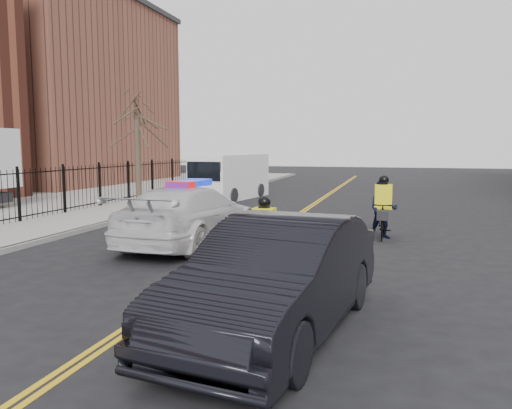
{
  "coord_description": "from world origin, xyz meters",
  "views": [
    {
      "loc": [
        3.92,
        -10.56,
        2.78
      ],
      "look_at": [
        0.39,
        1.75,
        1.3
      ],
      "focal_mm": 35.0,
      "sensor_mm": 36.0,
      "label": 1
    }
  ],
  "objects_px": {
    "cargo_van": "(229,177)",
    "cyclist_far": "(383,214)",
    "police_cruiser": "(190,215)",
    "dark_sedan": "(279,276)",
    "cyclist_near": "(264,249)"
  },
  "relations": [
    {
      "from": "police_cruiser",
      "to": "cyclist_near",
      "type": "distance_m",
      "value": 4.12
    },
    {
      "from": "dark_sedan",
      "to": "cyclist_far",
      "type": "xyz_separation_m",
      "value": [
        1.25,
        8.44,
        -0.1
      ]
    },
    {
      "from": "dark_sedan",
      "to": "cargo_van",
      "type": "distance_m",
      "value": 19.64
    },
    {
      "from": "dark_sedan",
      "to": "cyclist_far",
      "type": "distance_m",
      "value": 8.54
    },
    {
      "from": "police_cruiser",
      "to": "cyclist_far",
      "type": "height_order",
      "value": "cyclist_far"
    },
    {
      "from": "cyclist_near",
      "to": "cargo_van",
      "type": "bearing_deg",
      "value": 116.73
    },
    {
      "from": "police_cruiser",
      "to": "cyclist_far",
      "type": "xyz_separation_m",
      "value": [
        5.27,
        2.49,
        -0.08
      ]
    },
    {
      "from": "cargo_van",
      "to": "dark_sedan",
      "type": "bearing_deg",
      "value": -60.01
    },
    {
      "from": "police_cruiser",
      "to": "cyclist_near",
      "type": "bearing_deg",
      "value": 138.84
    },
    {
      "from": "police_cruiser",
      "to": "cyclist_near",
      "type": "height_order",
      "value": "police_cruiser"
    },
    {
      "from": "dark_sedan",
      "to": "cyclist_near",
      "type": "distance_m",
      "value": 3.28
    },
    {
      "from": "cyclist_near",
      "to": "cyclist_far",
      "type": "relative_size",
      "value": 0.94
    },
    {
      "from": "cargo_van",
      "to": "cyclist_far",
      "type": "bearing_deg",
      "value": -40.96
    },
    {
      "from": "dark_sedan",
      "to": "cargo_van",
      "type": "height_order",
      "value": "cargo_van"
    },
    {
      "from": "police_cruiser",
      "to": "cargo_van",
      "type": "xyz_separation_m",
      "value": [
        -3.08,
        12.36,
        0.31
      ]
    }
  ]
}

